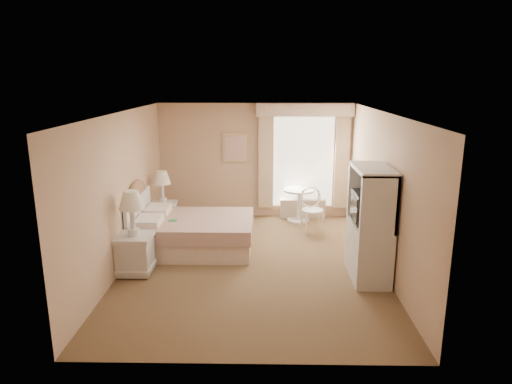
{
  "coord_description": "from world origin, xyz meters",
  "views": [
    {
      "loc": [
        0.19,
        -7.1,
        3.03
      ],
      "look_at": [
        0.06,
        0.3,
        1.16
      ],
      "focal_mm": 32.0,
      "sensor_mm": 36.0,
      "label": 1
    }
  ],
  "objects_px": {
    "cafe_chair": "(312,206)",
    "armoire": "(370,233)",
    "nightstand_far": "(163,209)",
    "nightstand_near": "(134,243)",
    "bed": "(191,232)",
    "round_table": "(299,200)"
  },
  "relations": [
    {
      "from": "nightstand_far",
      "to": "cafe_chair",
      "type": "distance_m",
      "value": 2.99
    },
    {
      "from": "armoire",
      "to": "bed",
      "type": "bearing_deg",
      "value": 158.95
    },
    {
      "from": "bed",
      "to": "armoire",
      "type": "distance_m",
      "value": 3.17
    },
    {
      "from": "armoire",
      "to": "nightstand_near",
      "type": "bearing_deg",
      "value": 179.02
    },
    {
      "from": "cafe_chair",
      "to": "round_table",
      "type": "bearing_deg",
      "value": 94.61
    },
    {
      "from": "nightstand_far",
      "to": "armoire",
      "type": "height_order",
      "value": "armoire"
    },
    {
      "from": "nightstand_near",
      "to": "nightstand_far",
      "type": "relative_size",
      "value": 1.09
    },
    {
      "from": "nightstand_near",
      "to": "round_table",
      "type": "height_order",
      "value": "nightstand_near"
    },
    {
      "from": "round_table",
      "to": "armoire",
      "type": "distance_m",
      "value": 3.01
    },
    {
      "from": "round_table",
      "to": "cafe_chair",
      "type": "height_order",
      "value": "cafe_chair"
    },
    {
      "from": "nightstand_near",
      "to": "nightstand_far",
      "type": "height_order",
      "value": "nightstand_near"
    },
    {
      "from": "nightstand_far",
      "to": "round_table",
      "type": "xyz_separation_m",
      "value": [
        2.79,
        0.71,
        0.01
      ]
    },
    {
      "from": "nightstand_near",
      "to": "cafe_chair",
      "type": "xyz_separation_m",
      "value": [
        2.99,
        2.11,
        0.02
      ]
    },
    {
      "from": "cafe_chair",
      "to": "nightstand_near",
      "type": "bearing_deg",
      "value": -156.62
    },
    {
      "from": "nightstand_far",
      "to": "nightstand_near",
      "type": "bearing_deg",
      "value": -90.0
    },
    {
      "from": "cafe_chair",
      "to": "armoire",
      "type": "distance_m",
      "value": 2.28
    },
    {
      "from": "cafe_chair",
      "to": "armoire",
      "type": "xyz_separation_m",
      "value": [
        0.66,
        -2.17,
        0.21
      ]
    },
    {
      "from": "nightstand_far",
      "to": "bed",
      "type": "bearing_deg",
      "value": -55.28
    },
    {
      "from": "nightstand_far",
      "to": "round_table",
      "type": "distance_m",
      "value": 2.88
    },
    {
      "from": "nightstand_far",
      "to": "armoire",
      "type": "distance_m",
      "value": 4.25
    },
    {
      "from": "nightstand_far",
      "to": "armoire",
      "type": "bearing_deg",
      "value": -30.61
    },
    {
      "from": "round_table",
      "to": "nightstand_far",
      "type": "bearing_deg",
      "value": -165.63
    }
  ]
}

